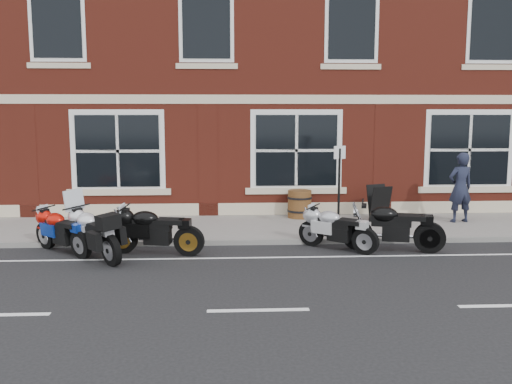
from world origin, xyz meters
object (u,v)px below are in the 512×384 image
moto_sport_black (154,229)px  a_board_sign (379,203)px  moto_sport_silver (337,228)px  moto_touring_silver (94,231)px  barrel_planter (300,204)px  parking_sign (339,184)px  moto_naked_black (391,225)px  moto_sport_red (63,230)px  pedestrian_left (460,187)px

moto_sport_black → a_board_sign: (5.70, 2.89, 0.05)m
moto_sport_silver → a_board_sign: a_board_sign is taller
moto_sport_black → a_board_sign: size_ratio=2.19×
moto_touring_silver → moto_sport_silver: bearing=-33.3°
moto_sport_black → barrel_planter: moto_sport_black is taller
moto_sport_black → parking_sign: 4.44m
a_board_sign → parking_sign: parking_sign is taller
moto_sport_black → moto_naked_black: 5.21m
moto_sport_red → parking_sign: parking_sign is taller
moto_sport_black → parking_sign: size_ratio=0.99×
moto_sport_silver → parking_sign: 1.23m
moto_sport_black → moto_touring_silver: bearing=113.6°
pedestrian_left → parking_sign: parking_sign is taller
moto_naked_black → barrel_planter: 3.78m
moto_sport_silver → pedestrian_left: (3.79, 2.41, 0.55)m
moto_sport_black → a_board_sign: a_board_sign is taller
moto_sport_black → parking_sign: bearing=-64.0°
pedestrian_left → moto_naked_black: bearing=34.7°
moto_touring_silver → barrel_planter: (4.83, 3.71, -0.07)m
moto_sport_red → moto_sport_black: bearing=-53.7°
parking_sign → pedestrian_left: bearing=3.3°
moto_touring_silver → moto_sport_black: 1.25m
moto_sport_silver → moto_touring_silver: bearing=134.0°
barrel_planter → parking_sign: size_ratio=0.36×
moto_naked_black → moto_sport_silver: bearing=96.7°
moto_sport_red → a_board_sign: (7.70, 2.67, 0.10)m
moto_sport_silver → moto_naked_black: bearing=-59.0°
moto_touring_silver → moto_sport_red: bearing=110.9°
moto_touring_silver → moto_sport_black: moto_touring_silver is taller
moto_sport_red → moto_naked_black: 7.22m
parking_sign → barrel_planter: bearing=84.3°
moto_touring_silver → parking_sign: 5.66m
parking_sign → moto_naked_black: bearing=-66.2°
moto_touring_silver → moto_sport_silver: moto_touring_silver is taller
moto_sport_silver → moto_naked_black: size_ratio=0.72×
moto_sport_silver → pedestrian_left: 4.52m
moto_touring_silver → moto_sport_red: (-0.79, 0.47, -0.07)m
moto_sport_red → moto_naked_black: size_ratio=0.70×
moto_touring_silver → moto_sport_red: size_ratio=1.15×
pedestrian_left → barrel_planter: pedestrian_left is taller
pedestrian_left → moto_sport_silver: bearing=22.5°
moto_sport_red → moto_naked_black: (7.22, -0.19, 0.07)m
moto_sport_black → a_board_sign: bearing=-51.1°
moto_sport_silver → barrel_planter: barrel_planter is taller
moto_sport_silver → moto_sport_black: bearing=131.9°
barrel_planter → pedestrian_left: bearing=-11.5°
moto_sport_red → a_board_sign: a_board_sign is taller
moto_sport_black → a_board_sign: 6.39m
pedestrian_left → parking_sign: size_ratio=0.87×
moto_touring_silver → a_board_sign: 7.60m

